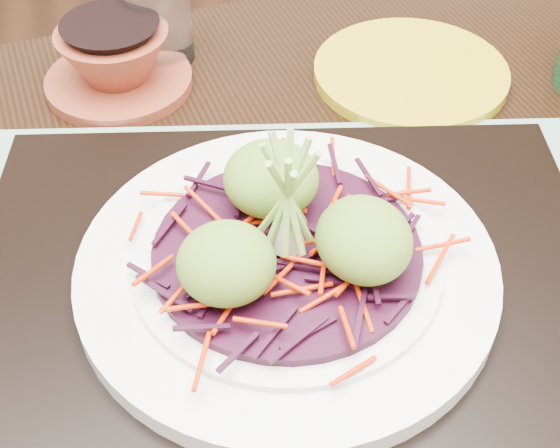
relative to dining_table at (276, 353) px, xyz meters
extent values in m
cube|color=black|center=(0.00, 0.00, 0.08)|extent=(1.25, 0.91, 0.04)
cube|color=black|center=(0.48, 0.40, -0.29)|extent=(0.06, 0.06, 0.69)
cube|color=gray|center=(0.00, -0.02, 0.10)|extent=(0.57, 0.48, 0.00)
cube|color=black|center=(0.00, -0.02, 0.11)|extent=(0.49, 0.40, 0.02)
cylinder|color=white|center=(0.00, -0.02, 0.13)|extent=(0.28, 0.28, 0.02)
cylinder|color=white|center=(0.00, -0.02, 0.14)|extent=(0.21, 0.21, 0.01)
cylinder|color=black|center=(0.00, -0.02, 0.14)|extent=(0.18, 0.18, 0.01)
ellipsoid|color=olive|center=(-0.04, -0.05, 0.17)|extent=(0.07, 0.07, 0.05)
ellipsoid|color=olive|center=(0.05, -0.05, 0.17)|extent=(0.07, 0.07, 0.05)
ellipsoid|color=olive|center=(0.00, 0.02, 0.17)|extent=(0.07, 0.07, 0.05)
cylinder|color=white|center=(-0.04, 0.30, 0.14)|extent=(0.08, 0.08, 0.09)
cylinder|color=maroon|center=(-0.09, 0.26, 0.10)|extent=(0.18, 0.18, 0.01)
cylinder|color=#B59914|center=(0.18, 0.21, 0.10)|extent=(0.25, 0.25, 0.01)
camera|label=1|loc=(-0.08, -0.37, 0.52)|focal=50.00mm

